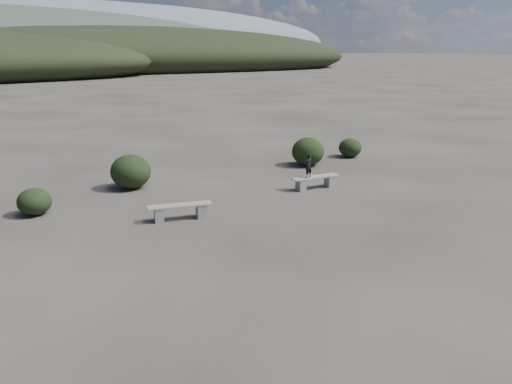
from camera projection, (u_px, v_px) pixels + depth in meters
ground at (344, 277)px, 10.89m from camera, size 1200.00×1200.00×0.00m
bench_left at (180, 210)px, 14.50m from camera, size 1.89×0.84×0.46m
bench_right at (315, 181)px, 17.76m from camera, size 1.84×0.57×0.45m
seated_person at (308, 165)px, 17.46m from camera, size 0.34×0.26×0.86m
shrub_a at (34, 202)px, 14.91m from camera, size 1.00×1.00×0.82m
shrub_b at (131, 172)px, 17.73m from camera, size 1.42×1.42×1.22m
shrub_d at (308, 152)px, 21.26m from camera, size 1.38×1.38×1.21m
shrub_e at (350, 148)px, 22.99m from camera, size 1.05×1.05×0.88m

